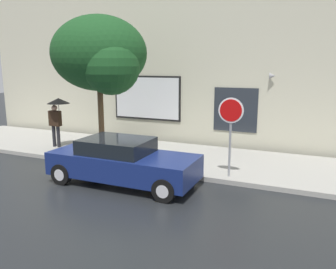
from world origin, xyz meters
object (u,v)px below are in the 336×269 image
(pedestrian_with_umbrella, at_px, (57,109))
(stop_sign, at_px, (231,122))
(street_tree, at_px, (101,56))
(parked_car, at_px, (122,162))
(fire_hydrant, at_px, (147,153))

(pedestrian_with_umbrella, relative_size, stop_sign, 0.84)
(street_tree, bearing_deg, stop_sign, -5.35)
(street_tree, height_order, stop_sign, street_tree)
(parked_car, height_order, stop_sign, stop_sign)
(parked_car, relative_size, pedestrian_with_umbrella, 2.18)
(pedestrian_with_umbrella, bearing_deg, fire_hydrant, -7.49)
(fire_hydrant, height_order, stop_sign, stop_sign)
(pedestrian_with_umbrella, height_order, street_tree, street_tree)
(fire_hydrant, relative_size, street_tree, 0.14)
(parked_car, distance_m, fire_hydrant, 1.86)
(fire_hydrant, height_order, pedestrian_with_umbrella, pedestrian_with_umbrella)
(parked_car, distance_m, pedestrian_with_umbrella, 5.22)
(pedestrian_with_umbrella, bearing_deg, parked_car, -28.30)
(parked_car, relative_size, fire_hydrant, 6.07)
(pedestrian_with_umbrella, xyz_separation_m, street_tree, (2.56, -0.48, 2.09))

